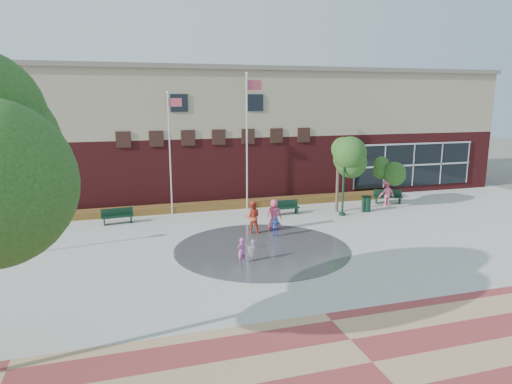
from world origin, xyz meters
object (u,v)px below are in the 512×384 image
object	(u,v)px
flagpole_right	(248,134)
trash_can	(366,204)
bench_left	(118,219)
child_splash	(241,251)
flagpole_left	(170,147)

from	to	relation	value
flagpole_right	trash_can	world-z (taller)	flagpole_right
trash_can	flagpole_right	bearing A→B (deg)	158.38
bench_left	trash_can	size ratio (longest dim) A/B	1.84
trash_can	child_splash	distance (m)	12.01
bench_left	flagpole_left	bearing A→B (deg)	16.80
flagpole_right	bench_left	xyz separation A→B (m)	(-8.12, -1.24, -4.56)
flagpole_left	trash_can	distance (m)	12.75
flagpole_left	flagpole_right	bearing A→B (deg)	3.51
flagpole_left	trash_can	bearing A→B (deg)	-8.91
bench_left	child_splash	bearing A→B (deg)	-63.33
bench_left	flagpole_right	bearing A→B (deg)	3.20
flagpole_left	bench_left	bearing A→B (deg)	-152.91
flagpole_right	child_splash	distance (m)	10.78
flagpole_left	trash_can	size ratio (longest dim) A/B	7.58
trash_can	bench_left	bearing A→B (deg)	174.17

